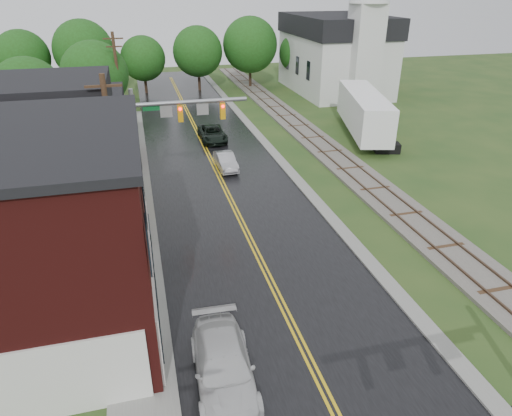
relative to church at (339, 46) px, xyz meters
name	(u,v)px	position (x,y,z in m)	size (l,w,h in m)	color
main_road	(217,173)	(-20.00, -23.74, -5.83)	(10.00, 90.00, 0.02)	black
curb_right	(268,147)	(-14.60, -18.74, -5.83)	(0.80, 70.00, 0.12)	gray
sidewalk_left	(135,211)	(-26.20, -28.74, -5.83)	(2.40, 50.00, 0.12)	gray
yellow_house	(46,165)	(-31.00, -27.74, -2.63)	(8.00, 7.00, 6.40)	tan
darkred_building	(79,136)	(-30.00, -18.74, -3.63)	(7.00, 6.00, 4.40)	#3F0F0C
church	(339,46)	(0.00, 0.00, 0.00)	(10.40, 18.40, 20.00)	silver
railroad	(317,141)	(-10.00, -18.74, -5.73)	(3.20, 80.00, 0.30)	#59544C
traffic_signal_far	(169,123)	(-23.47, -26.74, -0.86)	(7.34, 0.43, 7.20)	gray
utility_pole_b	(114,157)	(-26.80, -31.74, -1.11)	(1.80, 0.28, 9.00)	#382616
utility_pole_c	(118,80)	(-26.80, -9.74, -1.11)	(1.80, 0.28, 9.00)	#382616
tree_left_c	(31,95)	(-33.85, -13.84, -1.32)	(6.00, 6.00, 7.65)	black
tree_left_e	(97,76)	(-28.85, -7.84, -1.02)	(6.40, 6.40, 8.16)	black
suv_dark	(212,134)	(-19.01, -15.86, -5.17)	(2.20, 4.77, 1.33)	black
sedan_silver	(226,161)	(-19.20, -23.04, -5.23)	(1.29, 3.69, 1.22)	#A3A2A7
pickup_white	(224,367)	(-23.35, -43.74, -5.09)	(2.08, 5.12, 1.48)	silver
semi_trailer	(364,111)	(-5.20, -17.96, -3.48)	(6.00, 13.01, 3.98)	black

